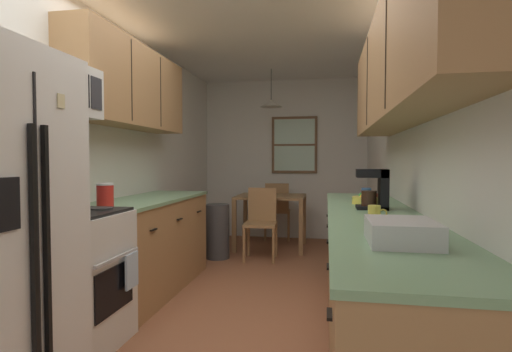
% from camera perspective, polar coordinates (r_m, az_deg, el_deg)
% --- Properties ---
extents(ground_plane, '(12.00, 12.00, 0.00)m').
position_cam_1_polar(ground_plane, '(3.98, -0.04, -16.12)').
color(ground_plane, '#995B3D').
extents(wall_left, '(0.10, 9.00, 2.55)m').
position_cam_1_polar(wall_left, '(4.23, -18.35, 2.42)').
color(wall_left, silver).
rests_on(wall_left, ground).
extents(wall_right, '(0.10, 9.00, 2.55)m').
position_cam_1_polar(wall_right, '(3.78, 20.56, 2.42)').
color(wall_right, silver).
rests_on(wall_right, ground).
extents(wall_back, '(4.40, 0.10, 2.55)m').
position_cam_1_polar(wall_back, '(6.40, 4.19, 2.43)').
color(wall_back, silver).
rests_on(wall_back, ground).
extents(ceiling_slab, '(4.40, 9.00, 0.08)m').
position_cam_1_polar(ceiling_slab, '(4.01, -0.04, 21.73)').
color(ceiling_slab, white).
extents(stove_range, '(0.66, 0.64, 1.10)m').
position_cam_1_polar(stove_range, '(2.95, -25.43, -13.36)').
color(stove_range, white).
rests_on(stove_range, ground).
extents(microwave_over_range, '(0.39, 0.62, 0.35)m').
position_cam_1_polar(microwave_over_range, '(2.95, -27.67, 11.16)').
color(microwave_over_range, white).
extents(counter_left, '(0.64, 1.72, 0.90)m').
position_cam_1_polar(counter_left, '(3.95, -15.30, -9.56)').
color(counter_left, '#A87A4C').
rests_on(counter_left, ground).
extents(upper_cabinets_left, '(0.33, 1.80, 0.75)m').
position_cam_1_polar(upper_cabinets_left, '(3.95, -17.72, 12.24)').
color(upper_cabinets_left, '#A87A4C').
extents(counter_right, '(0.64, 3.25, 0.90)m').
position_cam_1_polar(counter_right, '(2.84, 16.93, -14.27)').
color(counter_right, '#A87A4C').
rests_on(counter_right, ground).
extents(upper_cabinets_right, '(0.33, 2.93, 0.73)m').
position_cam_1_polar(upper_cabinets_right, '(2.77, 20.38, 14.89)').
color(upper_cabinets_right, '#A87A4C').
extents(dining_table, '(0.96, 0.80, 0.76)m').
position_cam_1_polar(dining_table, '(5.61, 2.20, -4.04)').
color(dining_table, olive).
rests_on(dining_table, ground).
extents(dining_chair_near, '(0.41, 0.41, 0.90)m').
position_cam_1_polar(dining_chair_near, '(5.04, 0.76, -6.35)').
color(dining_chair_near, '#A87A4C').
rests_on(dining_chair_near, ground).
extents(dining_chair_far, '(0.42, 0.42, 0.90)m').
position_cam_1_polar(dining_chair_far, '(6.23, 3.13, -4.71)').
color(dining_chair_far, '#A87A4C').
rests_on(dining_chair_far, ground).
extents(pendant_light, '(0.31, 0.31, 0.53)m').
position_cam_1_polar(pendant_light, '(5.64, 2.22, 10.54)').
color(pendant_light, black).
extents(back_window, '(0.73, 0.05, 0.91)m').
position_cam_1_polar(back_window, '(6.32, 5.61, 4.53)').
color(back_window, brown).
extents(trash_bin, '(0.31, 0.31, 0.69)m').
position_cam_1_polar(trash_bin, '(5.10, -5.62, -8.01)').
color(trash_bin, '#3F3F42').
rests_on(trash_bin, ground).
extents(storage_canister, '(0.13, 0.13, 0.18)m').
position_cam_1_polar(storage_canister, '(3.22, -21.13, -2.58)').
color(storage_canister, red).
rests_on(storage_canister, counter_left).
extents(dish_towel, '(0.02, 0.16, 0.24)m').
position_cam_1_polar(dish_towel, '(2.89, -17.66, -12.97)').
color(dish_towel, silver).
extents(coffee_maker, '(0.22, 0.18, 0.29)m').
position_cam_1_polar(coffee_maker, '(2.98, 17.09, -1.71)').
color(coffee_maker, black).
rests_on(coffee_maker, counter_right).
extents(mug_by_coffeemaker, '(0.12, 0.09, 0.11)m').
position_cam_1_polar(mug_by_coffeemaker, '(3.70, 15.80, -2.50)').
color(mug_by_coffeemaker, '#335999').
rests_on(mug_by_coffeemaker, counter_right).
extents(mug_spare, '(0.11, 0.07, 0.10)m').
position_cam_1_polar(mug_spare, '(2.36, 16.90, -5.27)').
color(mug_spare, '#E5CC4C').
rests_on(mug_spare, counter_right).
extents(fruit_bowl, '(0.25, 0.25, 0.09)m').
position_cam_1_polar(fruit_bowl, '(3.32, 15.97, -3.31)').
color(fruit_bowl, '#E5D14C').
rests_on(fruit_bowl, counter_right).
extents(dish_rack, '(0.28, 0.34, 0.10)m').
position_cam_1_polar(dish_rack, '(1.80, 20.44, -7.63)').
color(dish_rack, silver).
rests_on(dish_rack, counter_right).
extents(table_serving_bowl, '(0.19, 0.19, 0.06)m').
position_cam_1_polar(table_serving_bowl, '(5.67, 1.21, -2.47)').
color(table_serving_bowl, '#4C7299').
rests_on(table_serving_bowl, dining_table).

